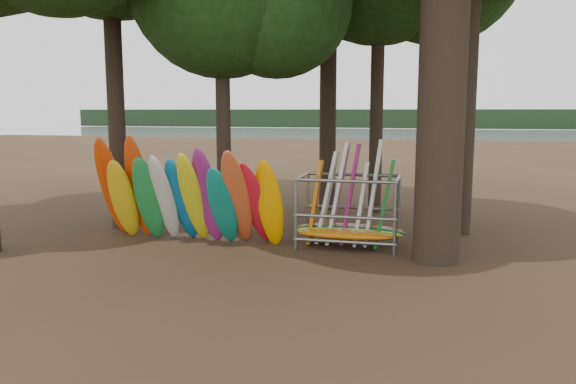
# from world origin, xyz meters

# --- Properties ---
(ground) EXTENTS (120.00, 120.00, 0.00)m
(ground) POSITION_xyz_m (0.00, 0.00, 0.00)
(ground) COLOR #47331E
(ground) RESTS_ON ground
(lake) EXTENTS (160.00, 160.00, 0.00)m
(lake) POSITION_xyz_m (0.00, 60.00, 0.00)
(lake) COLOR gray
(lake) RESTS_ON ground
(far_shore) EXTENTS (160.00, 4.00, 4.00)m
(far_shore) POSITION_xyz_m (0.00, 110.00, 2.00)
(far_shore) COLOR black
(far_shore) RESTS_ON ground
(kayak_row) EXTENTS (5.62, 2.13, 3.11)m
(kayak_row) POSITION_xyz_m (-2.32, 0.48, 1.28)
(kayak_row) COLOR red
(kayak_row) RESTS_ON ground
(storage_rack) EXTENTS (3.02, 1.50, 2.93)m
(storage_rack) POSITION_xyz_m (2.14, 1.25, 0.92)
(storage_rack) COLOR gray
(storage_rack) RESTS_ON ground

